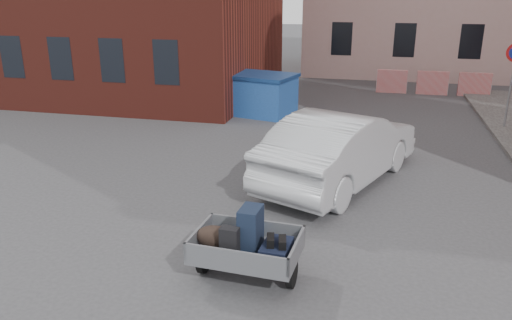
# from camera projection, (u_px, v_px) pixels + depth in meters

# --- Properties ---
(ground) EXTENTS (120.00, 120.00, 0.00)m
(ground) POSITION_uv_depth(u_px,v_px,m) (252.00, 247.00, 8.79)
(ground) COLOR #38383A
(ground) RESTS_ON ground
(barriers) EXTENTS (4.70, 0.18, 1.00)m
(barriers) POSITION_uv_depth(u_px,v_px,m) (432.00, 83.00, 21.45)
(barriers) COLOR red
(barriers) RESTS_ON ground
(trailer) EXTENTS (1.66, 1.84, 1.20)m
(trailer) POSITION_uv_depth(u_px,v_px,m) (246.00, 244.00, 7.63)
(trailer) COLOR black
(trailer) RESTS_ON ground
(dumpster) EXTENTS (3.81, 2.57, 1.46)m
(dumpster) POSITION_uv_depth(u_px,v_px,m) (247.00, 93.00, 18.22)
(dumpster) COLOR #214E9F
(dumpster) RESTS_ON ground
(silver_car) EXTENTS (3.58, 5.45, 1.70)m
(silver_car) POSITION_uv_depth(u_px,v_px,m) (341.00, 147.00, 11.53)
(silver_car) COLOR #AEB1B6
(silver_car) RESTS_ON ground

